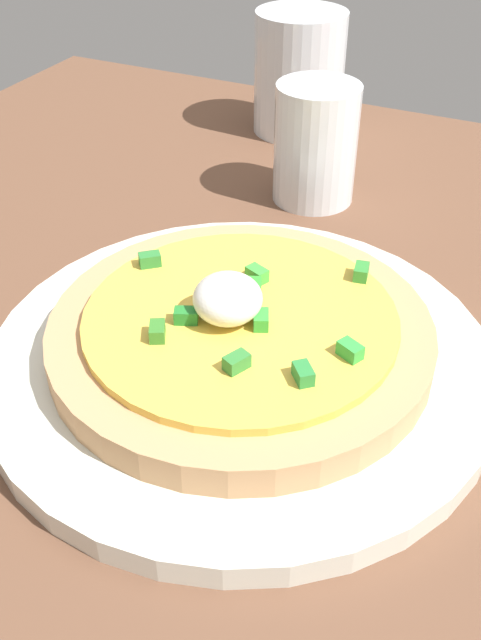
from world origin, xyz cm
name	(u,v)px	position (x,y,z in cm)	size (l,w,h in cm)	color
dining_table	(390,330)	(0.00, 0.00, 1.33)	(99.11, 68.45, 2.66)	brown
plate	(241,358)	(-6.56, -8.88, 3.41)	(28.82, 28.82, 1.49)	silver
pizza	(240,331)	(-6.58, -8.90, 5.37)	(21.54, 21.54, 4.99)	tan
cup_near	(299,78)	(-16.73, 25.01, 7.65)	(8.31, 8.31, 10.86)	silver
cup_far	(315,149)	(-10.35, 12.60, 6.83)	(6.46, 6.46, 9.24)	silver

